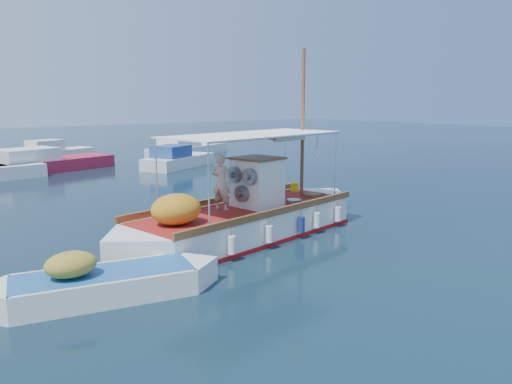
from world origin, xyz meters
TOP-DOWN VIEW (x-y plane):
  - ground at (0.00, 0.00)m, footprint 160.00×160.00m
  - fishing_caique at (-0.67, 0.63)m, footprint 10.86×4.18m
  - dinghy at (-6.51, -1.56)m, footprint 5.57×2.49m
  - bg_boat_n at (-1.55, 21.61)m, footprint 9.16×4.95m
  - bg_boat_ne at (6.36, 17.88)m, footprint 6.26×4.56m
  - bg_boat_e at (10.86, 24.35)m, footprint 8.62×5.72m
  - bg_boat_far_n at (1.00, 27.93)m, footprint 6.28×3.71m

SIDE VIEW (x-z plane):
  - ground at x=0.00m, z-range 0.00..0.00m
  - dinghy at x=-6.51m, z-range -0.41..0.99m
  - bg_boat_n at x=-1.55m, z-range -0.41..1.39m
  - bg_boat_e at x=10.86m, z-range -0.41..1.39m
  - bg_boat_far_n at x=1.00m, z-range -0.41..1.39m
  - bg_boat_ne at x=6.36m, z-range -0.41..1.39m
  - fishing_caique at x=-0.67m, z-range -2.76..3.94m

